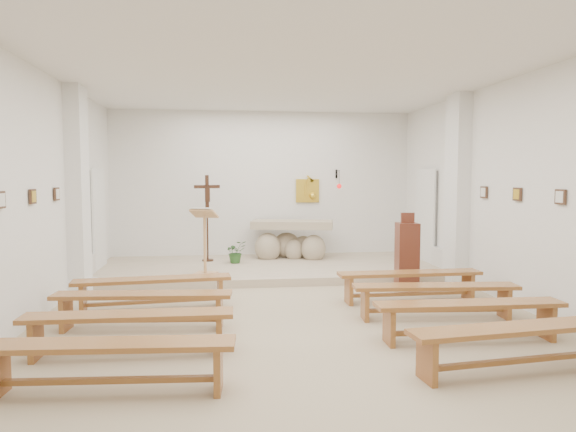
{
  "coord_description": "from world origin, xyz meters",
  "views": [
    {
      "loc": [
        -0.94,
        -7.04,
        1.99
      ],
      "look_at": [
        0.16,
        1.6,
        1.32
      ],
      "focal_mm": 32.0,
      "sensor_mm": 36.0,
      "label": 1
    }
  ],
  "objects": [
    {
      "name": "ground",
      "position": [
        0.0,
        0.0,
        0.0
      ],
      "size": [
        7.0,
        10.0,
        0.0
      ],
      "primitive_type": "cube",
      "color": "tan",
      "rests_on": "ground"
    },
    {
      "name": "wall_left",
      "position": [
        -3.49,
        0.0,
        1.75
      ],
      "size": [
        0.02,
        10.0,
        3.5
      ],
      "primitive_type": "cube",
      "color": "white",
      "rests_on": "ground"
    },
    {
      "name": "wall_right",
      "position": [
        3.49,
        0.0,
        1.75
      ],
      "size": [
        0.02,
        10.0,
        3.5
      ],
      "primitive_type": "cube",
      "color": "white",
      "rests_on": "ground"
    },
    {
      "name": "wall_back",
      "position": [
        0.0,
        4.99,
        1.75
      ],
      "size": [
        7.0,
        0.02,
        3.5
      ],
      "primitive_type": "cube",
      "color": "white",
      "rests_on": "ground"
    },
    {
      "name": "ceiling",
      "position": [
        0.0,
        0.0,
        3.49
      ],
      "size": [
        7.0,
        10.0,
        0.02
      ],
      "primitive_type": "cube",
      "color": "silver",
      "rests_on": "wall_back"
    },
    {
      "name": "sanctuary_platform",
      "position": [
        0.0,
        3.5,
        0.07
      ],
      "size": [
        6.98,
        3.0,
        0.15
      ],
      "primitive_type": "cube",
      "color": "#C3B196",
      "rests_on": "ground"
    },
    {
      "name": "pilaster_left",
      "position": [
        -3.37,
        2.0,
        1.75
      ],
      "size": [
        0.26,
        0.55,
        3.5
      ],
      "primitive_type": "cube",
      "color": "white",
      "rests_on": "ground"
    },
    {
      "name": "pilaster_right",
      "position": [
        3.37,
        2.0,
        1.75
      ],
      "size": [
        0.26,
        0.55,
        3.5
      ],
      "primitive_type": "cube",
      "color": "white",
      "rests_on": "ground"
    },
    {
      "name": "gold_wall_relief",
      "position": [
        1.05,
        4.96,
        1.65
      ],
      "size": [
        0.55,
        0.04,
        0.55
      ],
      "primitive_type": "cube",
      "color": "gold",
      "rests_on": "wall_back"
    },
    {
      "name": "sanctuary_lamp",
      "position": [
        1.75,
        4.71,
        1.81
      ],
      "size": [
        0.11,
        0.36,
        0.44
      ],
      "color": "black",
      "rests_on": "wall_back"
    },
    {
      "name": "station_frame_left_front",
      "position": [
        -3.47,
        -0.8,
        1.72
      ],
      "size": [
        0.03,
        0.2,
        0.2
      ],
      "primitive_type": "cube",
      "color": "#452D1E",
      "rests_on": "wall_left"
    },
    {
      "name": "station_frame_left_mid",
      "position": [
        -3.47,
        0.2,
        1.72
      ],
      "size": [
        0.03,
        0.2,
        0.2
      ],
      "primitive_type": "cube",
      "color": "#452D1E",
      "rests_on": "wall_left"
    },
    {
      "name": "station_frame_left_rear",
      "position": [
        -3.47,
        1.2,
        1.72
      ],
      "size": [
        0.03,
        0.2,
        0.2
      ],
      "primitive_type": "cube",
      "color": "#452D1E",
      "rests_on": "wall_left"
    },
    {
      "name": "station_frame_right_front",
      "position": [
        3.47,
        -0.8,
        1.72
      ],
      "size": [
        0.03,
        0.2,
        0.2
      ],
      "primitive_type": "cube",
      "color": "#452D1E",
      "rests_on": "wall_right"
    },
    {
      "name": "station_frame_right_mid",
      "position": [
        3.47,
        0.2,
        1.72
      ],
      "size": [
        0.03,
        0.2,
        0.2
      ],
      "primitive_type": "cube",
      "color": "#452D1E",
      "rests_on": "wall_right"
    },
    {
      "name": "station_frame_right_rear",
      "position": [
        3.47,
        1.2,
        1.72
      ],
      "size": [
        0.03,
        0.2,
        0.2
      ],
      "primitive_type": "cube",
      "color": "#452D1E",
      "rests_on": "wall_right"
    },
    {
      "name": "radiator_left",
      "position": [
        -3.43,
        2.7,
        0.27
      ],
      "size": [
        0.1,
        0.85,
        0.52
      ],
      "primitive_type": "cube",
      "color": "silver",
      "rests_on": "ground"
    },
    {
      "name": "radiator_right",
      "position": [
        3.43,
        2.7,
        0.27
      ],
      "size": [
        0.1,
        0.85,
        0.52
      ],
      "primitive_type": "cube",
      "color": "silver",
      "rests_on": "ground"
    },
    {
      "name": "altar",
      "position": [
        0.58,
        4.33,
        0.51
      ],
      "size": [
        1.91,
        1.09,
        0.93
      ],
      "rotation": [
        0.0,
        0.0,
        -0.23
      ],
      "color": "tan",
      "rests_on": "sanctuary_platform"
    },
    {
      "name": "lectern",
      "position": [
        -1.29,
        2.52,
        0.78
      ],
      "size": [
        0.55,
        0.5,
        1.28
      ],
      "rotation": [
        0.0,
        0.0,
        -0.35
      ],
      "color": "tan",
      "rests_on": "sanctuary_platform"
    },
    {
      "name": "crucifix_stand",
      "position": [
        -1.28,
        4.17,
        1.23
      ],
      "size": [
        0.55,
        0.25,
        1.87
      ],
      "rotation": [
        0.0,
        0.0,
        0.29
      ],
      "color": "#381F11",
      "rests_on": "sanctuary_platform"
    },
    {
      "name": "potted_plant",
      "position": [
        -0.68,
        3.83,
        0.39
      ],
      "size": [
        0.54,
        0.51,
        0.47
      ],
      "primitive_type": "imported",
      "rotation": [
        0.0,
        0.0,
        0.41
      ],
      "color": "#285522",
      "rests_on": "sanctuary_platform"
    },
    {
      "name": "donation_pedestal",
      "position": [
        2.28,
        1.6,
        0.6
      ],
      "size": [
        0.39,
        0.39,
        1.35
      ],
      "rotation": [
        0.0,
        0.0,
        -0.09
      ],
      "color": "#5B271A",
      "rests_on": "ground"
    },
    {
      "name": "bench_left_front",
      "position": [
        -1.98,
        0.68,
        0.36
      ],
      "size": [
        2.31,
        0.58,
        0.48
      ],
      "rotation": [
        0.0,
        0.0,
        0.1
      ],
      "color": "brown",
      "rests_on": "ground"
    },
    {
      "name": "bench_right_front",
      "position": [
        1.98,
        0.68,
        0.36
      ],
      "size": [
        2.29,
        0.39,
        0.48
      ],
      "rotation": [
        0.0,
        0.0,
        0.01
      ],
      "color": "brown",
      "rests_on": "ground"
    },
    {
      "name": "bench_left_second",
      "position": [
        -1.98,
        -0.32,
        0.36
      ],
      "size": [
        2.31,
        0.57,
        0.48
      ],
      "rotation": [
        0.0,
        0.0,
        -0.09
      ],
      "color": "brown",
      "rests_on": "ground"
    },
    {
      "name": "bench_right_second",
      "position": [
        1.98,
        -0.32,
        0.36
      ],
      "size": [
        2.31,
        0.55,
        0.48
      ],
      "rotation": [
        0.0,
        0.0,
        -0.08
      ],
      "color": "brown",
      "rests_on": "ground"
    },
    {
      "name": "bench_left_third",
      "position": [
        -1.98,
        -1.31,
        0.36
      ],
      "size": [
        2.29,
        0.4,
        0.48
      ],
      "rotation": [
        0.0,
        0.0,
        -0.02
      ],
      "color": "brown",
      "rests_on": "ground"
    },
    {
      "name": "bench_right_third",
      "position": [
        1.98,
        -1.31,
        0.36
      ],
      "size": [
        2.3,
        0.42,
        0.48
      ],
      "rotation": [
        0.0,
        0.0,
        -0.03
      ],
      "color": "brown",
      "rests_on": "ground"
    },
    {
      "name": "bench_left_fourth",
      "position": [
        -1.98,
        -2.31,
        0.36
      ],
      "size": [
        2.31,
        0.53,
        0.48
      ],
      "rotation": [
        0.0,
        0.0,
        -0.07
      ],
      "color": "brown",
      "rests_on": "ground"
    },
    {
      "name": "bench_right_fourth",
      "position": [
        1.98,
        -2.31,
        0.36
      ],
      "size": [
        2.31,
        0.61,
        0.48
      ],
      "rotation": [
        0.0,
        0.0,
        0.11
      ],
      "color": "brown",
      "rests_on": "ground"
    }
  ]
}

